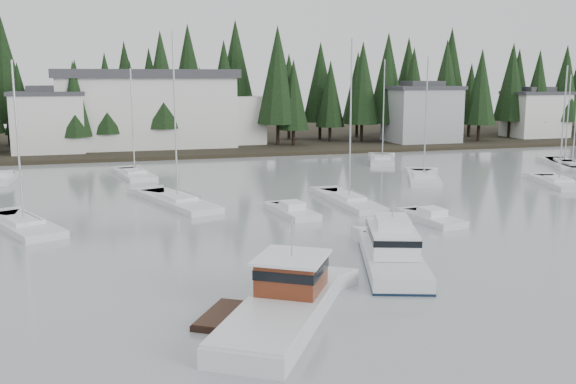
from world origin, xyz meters
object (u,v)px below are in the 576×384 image
at_px(sailboat_4, 382,162).
at_px(runabout_3, 3,180).
at_px(house_east_b, 535,113).
at_px(sailboat_8, 349,203).
at_px(sailboat_7, 424,180).
at_px(sailboat_11, 24,228).
at_px(lobster_boat_brown, 280,309).
at_px(harbor_inn, 162,109).
at_px(sailboat_6, 559,185).
at_px(house_east_a, 422,113).
at_px(sailboat_1, 564,166).
at_px(cabin_cruiser_center, 392,255).
at_px(house_west, 49,121).
at_px(runabout_1, 432,220).
at_px(sailboat_0, 178,203).
at_px(runabout_4, 292,213).
at_px(sailboat_3, 135,176).
at_px(sailboat_13, 572,167).

bearing_deg(sailboat_4, runabout_3, 117.63).
height_order(house_east_b, sailboat_8, sailboat_8).
relative_size(sailboat_7, sailboat_11, 1.07).
bearing_deg(runabout_3, lobster_boat_brown, -152.78).
height_order(harbor_inn, sailboat_6, sailboat_6).
xyz_separation_m(house_east_a, lobster_boat_brown, (-40.13, -63.99, -4.35)).
xyz_separation_m(sailboat_11, runabout_3, (-4.33, 22.36, 0.07)).
height_order(sailboat_6, sailboat_11, sailboat_11).
xyz_separation_m(sailboat_1, sailboat_8, (-32.73, -14.13, 0.03)).
xyz_separation_m(house_east_b, lobster_boat_brown, (-62.13, -65.99, -3.85)).
bearing_deg(cabin_cruiser_center, sailboat_8, 4.59).
relative_size(sailboat_7, sailboat_8, 0.92).
height_order(house_east_a, sailboat_7, sailboat_7).
height_order(house_west, harbor_inn, harbor_inn).
bearing_deg(runabout_1, sailboat_0, 47.28).
bearing_deg(sailboat_4, sailboat_7, -163.78).
bearing_deg(sailboat_8, runabout_1, -159.12).
xyz_separation_m(sailboat_0, sailboat_1, (46.50, 10.35, -0.02)).
distance_m(sailboat_1, runabout_1, 36.80).
relative_size(cabin_cruiser_center, runabout_1, 1.77).
bearing_deg(house_west, sailboat_0, -71.66).
relative_size(house_east_b, runabout_4, 1.58).
bearing_deg(house_east_b, cabin_cruiser_center, -132.04).
bearing_deg(runabout_1, runabout_3, 40.97).
xyz_separation_m(harbor_inn, runabout_4, (5.45, -47.75, -5.64)).
bearing_deg(sailboat_11, harbor_inn, -40.29).
height_order(sailboat_3, sailboat_4, sailboat_4).
bearing_deg(cabin_cruiser_center, sailboat_4, -5.28).
bearing_deg(house_east_b, runabout_3, -164.32).
height_order(sailboat_11, runabout_1, sailboat_11).
bearing_deg(sailboat_1, runabout_3, 111.37).
height_order(lobster_boat_brown, sailboat_0, sailboat_0).
height_order(cabin_cruiser_center, sailboat_3, sailboat_3).
height_order(sailboat_3, runabout_4, sailboat_3).
height_order(cabin_cruiser_center, sailboat_4, sailboat_4).
distance_m(sailboat_6, runabout_1, 22.47).
relative_size(house_west, sailboat_1, 0.85).
xyz_separation_m(house_east_b, runabout_3, (-79.11, -22.20, -4.27)).
xyz_separation_m(house_east_b, sailboat_0, (-63.49, -38.75, -4.33)).
bearing_deg(sailboat_3, sailboat_4, -93.28).
bearing_deg(sailboat_8, house_west, 30.63).
relative_size(sailboat_7, sailboat_13, 0.87).
distance_m(sailboat_0, sailboat_11, 12.70).
bearing_deg(house_east_b, sailboat_0, -148.60).
bearing_deg(runabout_3, runabout_1, -124.87).
xyz_separation_m(lobster_boat_brown, sailboat_3, (-4.05, 43.24, -0.49)).
height_order(harbor_inn, runabout_4, harbor_inn).
bearing_deg(runabout_4, house_west, 16.63).
distance_m(sailboat_6, sailboat_7, 12.89).
bearing_deg(cabin_cruiser_center, runabout_4, 24.50).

